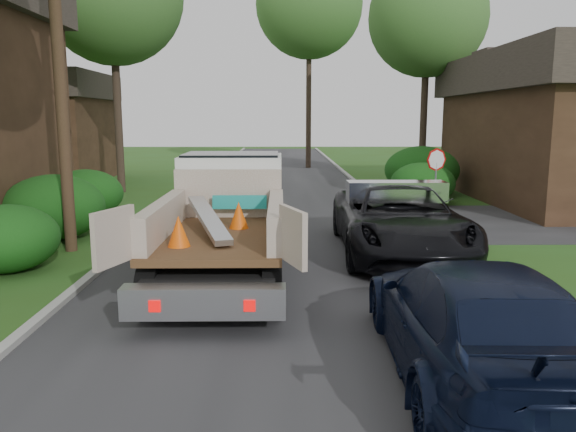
% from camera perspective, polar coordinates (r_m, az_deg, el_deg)
% --- Properties ---
extents(ground, '(120.00, 120.00, 0.00)m').
position_cam_1_polar(ground, '(10.13, -0.92, -10.02)').
color(ground, '#2B4F16').
rests_on(ground, ground).
extents(road, '(8.00, 90.00, 0.02)m').
position_cam_1_polar(road, '(19.83, -0.86, -0.11)').
color(road, '#28282B').
rests_on(road, ground).
extents(curb_left, '(0.20, 90.00, 0.12)m').
position_cam_1_polar(curb_left, '(20.24, -12.54, 0.02)').
color(curb_left, '#9E9E99').
rests_on(curb_left, ground).
extents(curb_right, '(0.20, 90.00, 0.12)m').
position_cam_1_polar(curb_right, '(20.23, 10.83, 0.07)').
color(curb_right, '#9E9E99').
rests_on(curb_right, ground).
extents(stop_sign, '(0.71, 0.32, 2.48)m').
position_cam_1_polar(stop_sign, '(19.31, 14.80, 4.60)').
color(stop_sign, slate).
rests_on(stop_sign, ground).
extents(utility_pole, '(2.42, 1.25, 10.00)m').
position_cam_1_polar(utility_pole, '(15.61, -22.30, 15.52)').
color(utility_pole, '#382619').
rests_on(utility_pole, ground).
extents(house_left_far, '(7.56, 7.56, 6.00)m').
position_cam_1_polar(house_left_far, '(34.31, -24.28, 8.37)').
color(house_left_far, '#342115').
rests_on(house_left_far, ground).
extents(hedge_left_a, '(2.34, 2.34, 1.53)m').
position_cam_1_polar(hedge_left_a, '(14.25, -26.72, -2.04)').
color(hedge_left_a, '#0F3C0E').
rests_on(hedge_left_a, ground).
extents(hedge_left_b, '(2.86, 2.86, 1.87)m').
position_cam_1_polar(hedge_left_b, '(17.49, -22.70, 0.85)').
color(hedge_left_b, '#0F3C0E').
rests_on(hedge_left_b, ground).
extents(hedge_left_c, '(2.60, 2.60, 1.70)m').
position_cam_1_polar(hedge_left_c, '(20.85, -19.91, 2.14)').
color(hedge_left_c, '#0F3C0E').
rests_on(hedge_left_c, ground).
extents(hedge_right_a, '(2.60, 2.60, 1.70)m').
position_cam_1_polar(hedge_right_a, '(23.40, 13.52, 3.24)').
color(hedge_right_a, '#0F3C0E').
rests_on(hedge_right_a, ground).
extents(hedge_right_b, '(3.38, 3.38, 2.21)m').
position_cam_1_polar(hedge_right_b, '(26.44, 13.43, 4.54)').
color(hedge_right_b, '#0F3C0E').
rests_on(hedge_right_b, ground).
extents(tree_right_far, '(6.00, 6.00, 11.50)m').
position_cam_1_polar(tree_right_far, '(30.87, 14.01, 18.99)').
color(tree_right_far, '#2D2119').
rests_on(tree_right_far, ground).
extents(tree_center_far, '(7.20, 7.20, 14.60)m').
position_cam_1_polar(tree_center_far, '(40.29, 2.17, 20.66)').
color(tree_center_far, '#2D2119').
rests_on(tree_center_far, ground).
extents(flatbed_truck, '(3.22, 6.86, 2.60)m').
position_cam_1_polar(flatbed_truck, '(12.93, -6.14, 0.77)').
color(flatbed_truck, black).
rests_on(flatbed_truck, ground).
extents(black_pickup, '(3.14, 6.54, 1.80)m').
position_cam_1_polar(black_pickup, '(14.57, 11.21, -0.38)').
color(black_pickup, black).
rests_on(black_pickup, ground).
extents(navy_suv, '(2.45, 5.67, 1.63)m').
position_cam_1_polar(navy_suv, '(7.93, 18.46, -10.06)').
color(navy_suv, black).
rests_on(navy_suv, ground).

